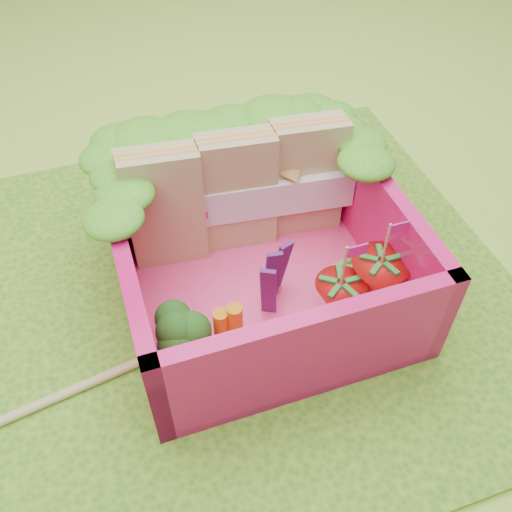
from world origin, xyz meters
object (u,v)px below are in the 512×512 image
at_px(strawberry_left, 338,299).
at_px(strawberry_right, 377,281).
at_px(chopsticks, 75,389).
at_px(bento_box, 259,252).
at_px(broccoli, 182,332).
at_px(sandwich_stack, 238,192).

bearing_deg(strawberry_left, strawberry_right, 7.97).
distance_m(strawberry_right, chopsticks, 1.45).
xyz_separation_m(bento_box, strawberry_right, (0.49, -0.28, -0.08)).
bearing_deg(strawberry_left, bento_box, 131.64).
height_order(bento_box, broccoli, bento_box).
bearing_deg(broccoli, chopsticks, 179.30).
xyz_separation_m(broccoli, strawberry_right, (0.94, 0.02, -0.04)).
relative_size(sandwich_stack, chopsticks, 0.55).
relative_size(bento_box, strawberry_right, 2.53).
bearing_deg(strawberry_right, chopsticks, -179.59).
relative_size(strawberry_left, chopsticks, 0.22).
distance_m(bento_box, strawberry_right, 0.57).
distance_m(strawberry_left, strawberry_right, 0.21).
bearing_deg(strawberry_left, chopsticks, 179.11).
bearing_deg(chopsticks, sandwich_stack, 33.40).
xyz_separation_m(sandwich_stack, strawberry_left, (0.27, -0.65, -0.19)).
relative_size(broccoli, chopsticks, 0.15).
relative_size(broccoli, strawberry_left, 0.67).
height_order(bento_box, strawberry_left, bento_box).
bearing_deg(strawberry_right, bento_box, 149.84).
height_order(bento_box, chopsticks, bento_box).
bearing_deg(broccoli, bento_box, 33.54).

